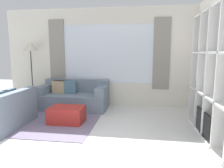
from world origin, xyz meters
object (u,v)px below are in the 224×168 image
at_px(ottoman, 67,115).
at_px(couch_main, 73,97).
at_px(floor_lamp, 30,50).
at_px(shelving_unit, 217,76).

bearing_deg(ottoman, couch_main, 102.33).
bearing_deg(floor_lamp, ottoman, -41.20).
height_order(shelving_unit, ottoman, shelving_unit).
bearing_deg(couch_main, floor_lamp, 172.13).
bearing_deg(couch_main, shelving_unit, -25.92).
distance_m(ottoman, floor_lamp, 2.44).
height_order(ottoman, floor_lamp, floor_lamp).
distance_m(couch_main, floor_lamp, 1.80).
height_order(couch_main, ottoman, couch_main).
relative_size(shelving_unit, couch_main, 1.23).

